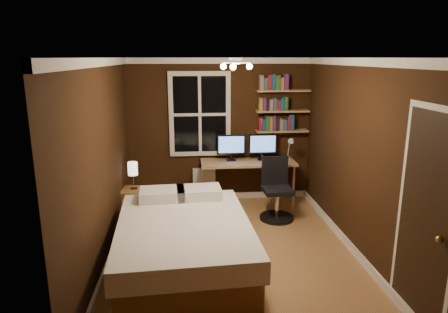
{
  "coord_description": "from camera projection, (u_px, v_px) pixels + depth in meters",
  "views": [
    {
      "loc": [
        -0.57,
        -4.79,
        2.5
      ],
      "look_at": [
        -0.08,
        0.45,
        1.19
      ],
      "focal_mm": 32.0,
      "sensor_mm": 36.0,
      "label": 1
    }
  ],
  "objects": [
    {
      "name": "wall_back",
      "position": [
        220.0,
        131.0,
        7.01
      ],
      "size": [
        3.2,
        0.04,
        2.5
      ],
      "primitive_type": "cube",
      "color": "black",
      "rests_on": "ground"
    },
    {
      "name": "books_row_lower",
      "position": [
        282.0,
        124.0,
        6.96
      ],
      "size": [
        0.6,
        0.16,
        0.23
      ],
      "primitive_type": null,
      "color": "maroon",
      "rests_on": "bookshelf_lower"
    },
    {
      "name": "books_row_upper",
      "position": [
        283.0,
        83.0,
        6.79
      ],
      "size": [
        0.42,
        0.16,
        0.23
      ],
      "primitive_type": null,
      "color": "#255728",
      "rests_on": "bookshelf_upper"
    },
    {
      "name": "bookshelf_middle",
      "position": [
        282.0,
        111.0,
        6.91
      ],
      "size": [
        0.92,
        0.22,
        0.03
      ],
      "primitive_type": "cube",
      "color": "tan",
      "rests_on": "wall_back"
    },
    {
      "name": "office_chair",
      "position": [
        276.0,
        196.0,
        6.32
      ],
      "size": [
        0.54,
        0.54,
        0.98
      ],
      "rotation": [
        0.0,
        0.0,
        0.05
      ],
      "color": "black",
      "rests_on": "ground"
    },
    {
      "name": "monitor_right",
      "position": [
        263.0,
        147.0,
        6.9
      ],
      "size": [
        0.49,
        0.12,
        0.45
      ],
      "primitive_type": null,
      "color": "black",
      "rests_on": "desk"
    },
    {
      "name": "wall_left",
      "position": [
        103.0,
        164.0,
        4.84
      ],
      "size": [
        0.04,
        4.2,
        2.5
      ],
      "primitive_type": "cube",
      "color": "black",
      "rests_on": "ground"
    },
    {
      "name": "ceiling",
      "position": [
        234.0,
        58.0,
        4.68
      ],
      "size": [
        3.2,
        4.2,
        0.02
      ],
      "primitive_type": "cube",
      "color": "white",
      "rests_on": "wall_back"
    },
    {
      "name": "floor",
      "position": [
        233.0,
        252.0,
        5.28
      ],
      "size": [
        4.2,
        4.2,
        0.0
      ],
      "primitive_type": "plane",
      "color": "olive",
      "rests_on": "ground"
    },
    {
      "name": "bedside_lamp",
      "position": [
        133.0,
        176.0,
        6.15
      ],
      "size": [
        0.15,
        0.15,
        0.44
      ],
      "primitive_type": null,
      "color": "beige",
      "rests_on": "nightstand"
    },
    {
      "name": "books_row_middle",
      "position": [
        283.0,
        104.0,
        6.88
      ],
      "size": [
        0.48,
        0.16,
        0.23
      ],
      "primitive_type": null,
      "color": "navy",
      "rests_on": "bookshelf_middle"
    },
    {
      "name": "door",
      "position": [
        424.0,
        222.0,
        3.68
      ],
      "size": [
        0.03,
        0.82,
        2.05
      ],
      "primitive_type": null,
      "color": "black",
      "rests_on": "ground"
    },
    {
      "name": "bookshelf_upper",
      "position": [
        283.0,
        91.0,
        6.82
      ],
      "size": [
        0.92,
        0.22,
        0.03
      ],
      "primitive_type": "cube",
      "color": "tan",
      "rests_on": "wall_back"
    },
    {
      "name": "nightstand",
      "position": [
        135.0,
        205.0,
        6.27
      ],
      "size": [
        0.46,
        0.46,
        0.51
      ],
      "primitive_type": "cube",
      "rotation": [
        0.0,
        0.0,
        -0.16
      ],
      "color": "brown",
      "rests_on": "ground"
    },
    {
      "name": "bed",
      "position": [
        184.0,
        242.0,
        4.87
      ],
      "size": [
        1.69,
        2.26,
        0.74
      ],
      "rotation": [
        0.0,
        0.0,
        0.06
      ],
      "color": "brown",
      "rests_on": "ground"
    },
    {
      "name": "window",
      "position": [
        200.0,
        114.0,
        6.87
      ],
      "size": [
        1.06,
        0.06,
        1.46
      ],
      "primitive_type": "cube",
      "color": "white",
      "rests_on": "wall_back"
    },
    {
      "name": "wall_right",
      "position": [
        357.0,
        158.0,
        5.13
      ],
      "size": [
        0.04,
        4.2,
        2.5
      ],
      "primitive_type": "cube",
      "color": "black",
      "rests_on": "ground"
    },
    {
      "name": "radiator",
      "position": [
        204.0,
        185.0,
        7.11
      ],
      "size": [
        0.4,
        0.14,
        0.59
      ],
      "primitive_type": "cube",
      "color": "beige",
      "rests_on": "ground"
    },
    {
      "name": "desk_lamp",
      "position": [
        290.0,
        149.0,
        6.8
      ],
      "size": [
        0.14,
        0.32,
        0.44
      ],
      "primitive_type": null,
      "color": "silver",
      "rests_on": "desk"
    },
    {
      "name": "desk",
      "position": [
        248.0,
        165.0,
        6.87
      ],
      "size": [
        1.62,
        0.61,
        0.77
      ],
      "color": "tan",
      "rests_on": "ground"
    },
    {
      "name": "ceiling_fixture",
      "position": [
        235.0,
        67.0,
        4.61
      ],
      "size": [
        0.44,
        0.44,
        0.18
      ],
      "primitive_type": null,
      "color": "beige",
      "rests_on": "ceiling"
    },
    {
      "name": "bookshelf_lower",
      "position": [
        282.0,
        131.0,
        6.99
      ],
      "size": [
        0.92,
        0.22,
        0.03
      ],
      "primitive_type": "cube",
      "color": "tan",
      "rests_on": "wall_back"
    },
    {
      "name": "door_knob",
      "position": [
        439.0,
        239.0,
        3.39
      ],
      "size": [
        0.06,
        0.06,
        0.06
      ],
      "primitive_type": "sphere",
      "color": "gold",
      "rests_on": "door"
    },
    {
      "name": "monitor_left",
      "position": [
        231.0,
        148.0,
        6.85
      ],
      "size": [
        0.49,
        0.12,
        0.45
      ],
      "primitive_type": null,
      "color": "black",
      "rests_on": "desk"
    }
  ]
}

